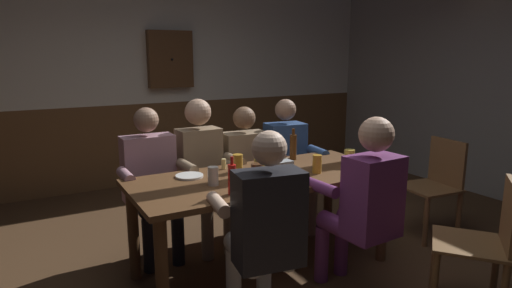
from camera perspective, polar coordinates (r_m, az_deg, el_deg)
name	(u,v)px	position (r m, az deg, el deg)	size (l,w,h in m)	color
ground_plane	(269,272)	(3.43, 1.67, -16.62)	(7.58, 7.58, 0.00)	#4C331E
back_wall_upper	(151,45)	(5.64, -13.69, 12.59)	(6.32, 0.12, 1.43)	silver
back_wall_wainscot	(156,142)	(5.75, -13.10, 0.24)	(6.32, 0.12, 1.03)	brown
dining_table	(264,188)	(3.23, 1.02, -5.85)	(1.96, 0.84, 0.75)	brown
person_0	(151,177)	(3.56, -13.66, -4.24)	(0.56, 0.48, 1.22)	#B78493
person_1	(203,167)	(3.69, -7.03, -3.00)	(0.51, 0.52, 1.27)	#997F60
person_2	(248,166)	(3.88, -1.05, -2.90)	(0.56, 0.54, 1.18)	#997F60
person_3	(288,158)	(4.09, 4.31, -1.87)	(0.53, 0.57, 1.22)	#2D4C84
person_4	(264,224)	(2.52, 1.08, -10.55)	(0.56, 0.56, 1.23)	black
person_5	(364,200)	(2.96, 14.09, -7.15)	(0.50, 0.55, 1.25)	#6B2D66
chair_empty_near_right	(484,242)	(3.13, 27.96, -11.34)	(0.62, 0.62, 0.88)	brown
chair_empty_near_left	(435,184)	(4.26, 22.65, -4.90)	(0.49, 0.49, 0.88)	brown
table_candle	(224,164)	(3.37, -4.29, -2.64)	(0.04, 0.04, 0.08)	#F9E08C
condiment_caddy	(283,164)	(3.44, 3.63, -2.63)	(0.14, 0.10, 0.05)	#B2B7BC
plate_0	(189,176)	(3.19, -8.80, -4.20)	(0.20, 0.20, 0.01)	white
bottle_0	(260,163)	(3.21, 0.60, -2.47)	(0.05, 0.05, 0.23)	#593314
bottle_1	(293,147)	(3.66, 4.94, -0.35)	(0.06, 0.06, 0.27)	#593314
bottle_2	(232,179)	(2.75, -3.18, -4.64)	(0.05, 0.05, 0.25)	red
pint_glass_0	(213,176)	(2.96, -5.70, -4.23)	(0.07, 0.07, 0.13)	white
pint_glass_1	(317,164)	(3.27, 8.08, -2.64)	(0.07, 0.07, 0.14)	gold
pint_glass_2	(257,174)	(2.95, 0.09, -4.01)	(0.08, 0.08, 0.15)	#4C2D19
pint_glass_3	(238,163)	(3.29, -2.43, -2.53)	(0.08, 0.08, 0.13)	gold
pint_glass_4	(259,170)	(3.05, 0.46, -3.41)	(0.08, 0.08, 0.16)	#E5C64C
pint_glass_5	(349,158)	(3.54, 12.24, -1.77)	(0.08, 0.08, 0.13)	#E5C64C
wall_dart_cabinet	(170,59)	(5.57, -11.27, 10.93)	(0.56, 0.15, 0.70)	brown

